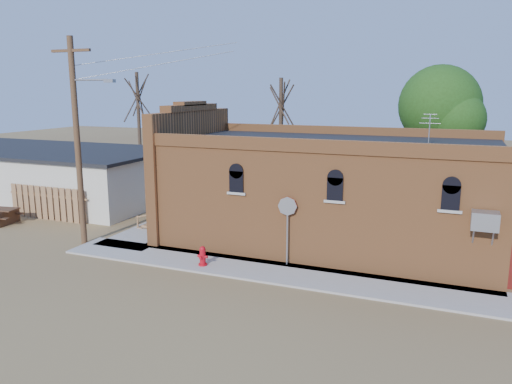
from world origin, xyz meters
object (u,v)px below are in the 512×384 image
at_px(brick_bar, 323,191).
at_px(trash_barrel, 191,216).
at_px(utility_pole, 78,138).
at_px(stop_sign, 287,213).
at_px(fire_hydrant, 203,256).

height_order(brick_bar, trash_barrel, brick_bar).
relative_size(utility_pole, trash_barrel, 11.81).
distance_m(brick_bar, stop_sign, 3.72).
xyz_separation_m(utility_pole, fire_hydrant, (6.35, -0.73, -4.31)).
height_order(stop_sign, trash_barrel, stop_sign).
relative_size(brick_bar, fire_hydrant, 21.22).
bearing_deg(brick_bar, fire_hydrant, -124.38).
bearing_deg(brick_bar, stop_sign, -96.59).
height_order(utility_pole, trash_barrel, utility_pole).
relative_size(brick_bar, utility_pole, 1.82).
distance_m(brick_bar, trash_barrel, 7.20).
distance_m(fire_hydrant, stop_sign, 3.71).
xyz_separation_m(fire_hydrant, trash_barrel, (-3.51, 5.34, -0.00)).
xyz_separation_m(stop_sign, trash_barrel, (-6.52, 4.01, -1.71)).
bearing_deg(fire_hydrant, stop_sign, 21.40).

